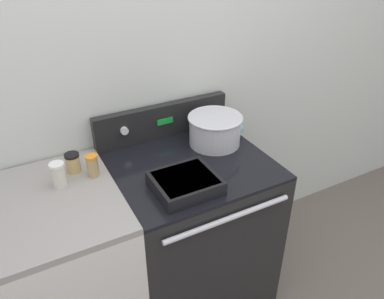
# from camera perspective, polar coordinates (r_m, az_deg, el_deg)

# --- Properties ---
(kitchen_wall) EXTENTS (8.00, 0.05, 2.50)m
(kitchen_wall) POSITION_cam_1_polar(r_m,az_deg,el_deg) (1.98, -5.50, 11.63)
(kitchen_wall) COLOR silver
(kitchen_wall) RESTS_ON ground_plane
(stove_range) EXTENTS (0.76, 0.71, 0.91)m
(stove_range) POSITION_cam_1_polar(r_m,az_deg,el_deg) (2.10, -0.27, -12.45)
(stove_range) COLOR black
(stove_range) RESTS_ON ground_plane
(control_panel) EXTENTS (0.76, 0.07, 0.18)m
(control_panel) POSITION_cam_1_polar(r_m,az_deg,el_deg) (2.03, -4.48, 4.44)
(control_panel) COLOR black
(control_panel) RESTS_ON stove_range
(side_counter) EXTENTS (0.57, 0.68, 0.92)m
(side_counter) POSITION_cam_1_polar(r_m,az_deg,el_deg) (1.98, -18.41, -17.92)
(side_counter) COLOR silver
(side_counter) RESTS_ON ground_plane
(mixing_bowl) EXTENTS (0.29, 0.29, 0.16)m
(mixing_bowl) POSITION_cam_1_polar(r_m,az_deg,el_deg) (1.95, 3.51, 3.23)
(mixing_bowl) COLOR silver
(mixing_bowl) RESTS_ON stove_range
(casserole_dish) EXTENTS (0.27, 0.25, 0.06)m
(casserole_dish) POSITION_cam_1_polar(r_m,az_deg,el_deg) (1.63, -1.04, -5.03)
(casserole_dish) COLOR black
(casserole_dish) RESTS_ON stove_range
(ladle) EXTENTS (0.07, 0.27, 0.07)m
(ladle) POSITION_cam_1_polar(r_m,az_deg,el_deg) (2.08, 6.64, 3.29)
(ladle) COLOR #7AB2C6
(ladle) RESTS_ON stove_range
(spice_jar_orange_cap) EXTENTS (0.05, 0.05, 0.11)m
(spice_jar_orange_cap) POSITION_cam_1_polar(r_m,az_deg,el_deg) (1.74, -14.93, -2.38)
(spice_jar_orange_cap) COLOR tan
(spice_jar_orange_cap) RESTS_ON side_counter
(spice_jar_black_cap) EXTENTS (0.07, 0.07, 0.09)m
(spice_jar_black_cap) POSITION_cam_1_polar(r_m,az_deg,el_deg) (1.80, -17.69, -1.93)
(spice_jar_black_cap) COLOR tan
(spice_jar_black_cap) RESTS_ON side_counter
(spice_jar_white_cap) EXTENTS (0.06, 0.06, 0.11)m
(spice_jar_white_cap) POSITION_cam_1_polar(r_m,az_deg,el_deg) (1.72, -19.68, -3.62)
(spice_jar_white_cap) COLOR beige
(spice_jar_white_cap) RESTS_ON side_counter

